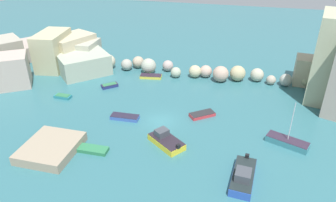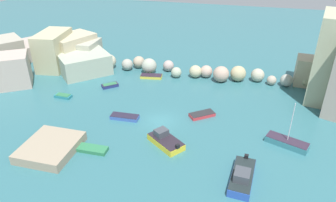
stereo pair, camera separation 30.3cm
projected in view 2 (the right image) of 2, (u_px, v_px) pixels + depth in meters
cove_water at (160, 121)px, 43.86m from camera, size 160.00×160.00×0.00m
cliff_headland_left at (47, 55)px, 59.91m from camera, size 27.54×25.99×6.80m
rock_breakwater at (185, 69)px, 57.09m from camera, size 39.46×4.91×2.78m
stone_dock at (50, 147)px, 37.62m from camera, size 6.06×6.79×1.16m
moored_boat_0 at (287, 142)px, 38.77m from camera, size 5.34×3.44×5.93m
moored_boat_1 at (165, 140)px, 38.92m from camera, size 5.22×4.74×1.71m
moored_boat_2 at (202, 115)px, 44.89m from camera, size 3.77×3.40×0.53m
moored_boat_3 at (242, 177)px, 33.05m from camera, size 2.72×5.91×1.95m
moored_boat_4 at (110, 85)px, 53.27m from camera, size 2.83×2.71×0.56m
moored_boat_5 at (125, 117)px, 44.32m from camera, size 4.04×1.57×0.55m
moored_boat_6 at (63, 96)px, 49.96m from camera, size 2.69×1.30×0.50m
moored_boat_7 at (92, 149)px, 37.92m from camera, size 3.84×1.50×0.46m
moored_boat_8 at (151, 76)px, 56.62m from camera, size 4.01×2.13×0.54m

